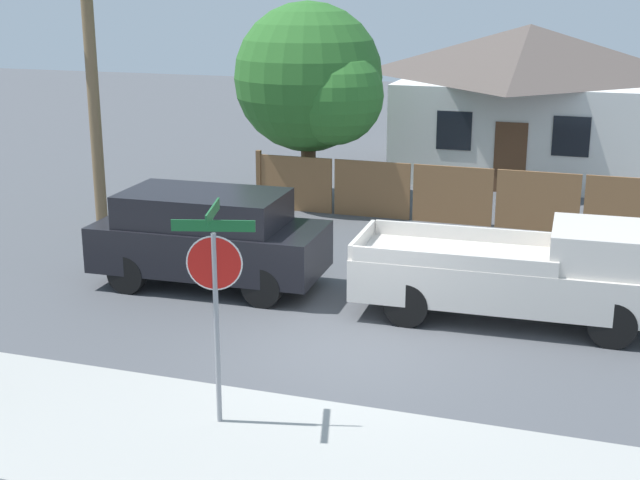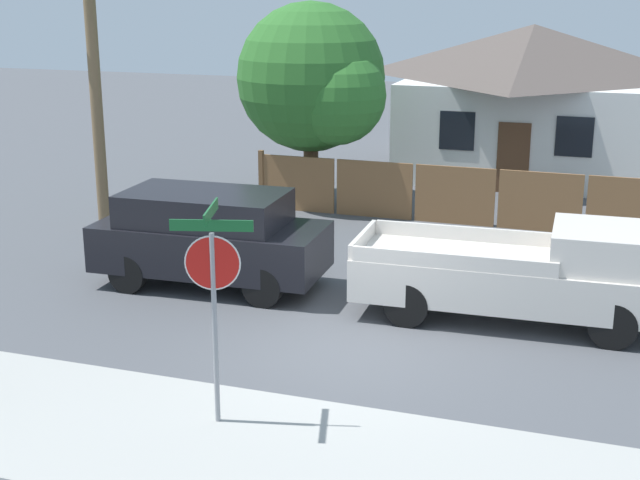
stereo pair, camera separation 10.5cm
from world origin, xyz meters
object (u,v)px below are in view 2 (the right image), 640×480
at_px(house, 530,95).
at_px(stop_sign, 213,277).
at_px(orange_pickup, 528,274).
at_px(oak_tree, 316,81).
at_px(red_suv, 210,236).

distance_m(house, stop_sign, 18.96).
distance_m(house, orange_pickup, 13.87).
relative_size(house, orange_pickup, 1.44).
relative_size(oak_tree, stop_sign, 1.76).
relative_size(house, stop_sign, 2.65).
xyz_separation_m(red_suv, stop_sign, (2.54, -5.13, 1.04)).
relative_size(red_suv, orange_pickup, 0.81).
bearing_deg(red_suv, oak_tree, 89.99).
height_order(orange_pickup, stop_sign, stop_sign).
relative_size(orange_pickup, stop_sign, 1.84).
bearing_deg(house, red_suv, -108.50).
relative_size(oak_tree, orange_pickup, 0.96).
xyz_separation_m(house, oak_tree, (-4.85, -6.59, 0.92)).
height_order(oak_tree, stop_sign, oak_tree).
bearing_deg(stop_sign, house, 68.34).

